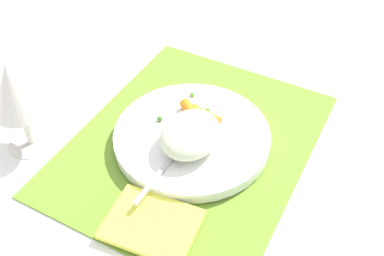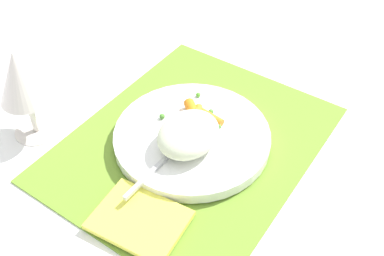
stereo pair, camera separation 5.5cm
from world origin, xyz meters
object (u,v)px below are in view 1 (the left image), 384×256
rice_mound (190,134)px  carrot_portion (194,117)px  fork (180,147)px  napkin (152,224)px  wine_glass (14,91)px  plate (192,137)px

rice_mound → carrot_portion: (0.05, 0.02, -0.01)m
carrot_portion → fork: 0.06m
rice_mound → napkin: (-0.14, -0.02, -0.04)m
carrot_portion → napkin: carrot_portion is taller
wine_glass → plate: bearing=-62.1°
plate → fork: fork is taller
carrot_portion → fork: bearing=-172.5°
plate → wine_glass: (-0.12, 0.22, 0.09)m
carrot_portion → wine_glass: 0.26m
fork → rice_mound: bearing=-39.5°
plate → napkin: (-0.16, -0.03, -0.00)m
plate → napkin: plate is taller
fork → wine_glass: wine_glass is taller
wine_glass → carrot_portion: bearing=-56.2°
wine_glass → napkin: 0.27m
plate → wine_glass: 0.26m
rice_mound → fork: bearing=140.5°
plate → carrot_portion: 0.03m
carrot_portion → fork: (-0.06, -0.01, -0.00)m
rice_mound → wine_glass: (-0.09, 0.23, 0.06)m
fork → wine_glass: bearing=109.9°
rice_mound → fork: (-0.01, 0.01, -0.02)m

